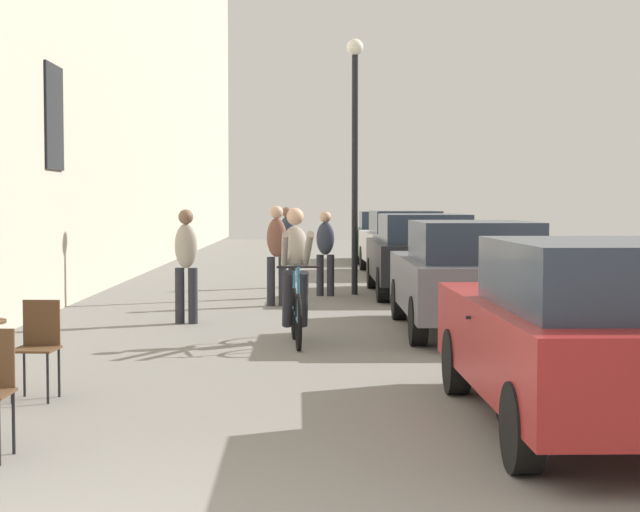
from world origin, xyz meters
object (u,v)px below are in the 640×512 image
Objects in this scene: pedestrian_far at (325,248)px; street_lamp at (355,133)px; pedestrian_near at (186,259)px; parked_car_fifth at (385,236)px; pedestrian_furthest at (287,242)px; parked_car_fourth at (402,241)px; pedestrian_mid at (277,250)px; parked_car_nearest at (589,331)px; cyclist_on_bicycle at (296,279)px; parked_motorcycle at (512,387)px; cafe_chair_mid_toward_street at (38,342)px; parked_car_second at (468,275)px; parked_car_third at (421,253)px.

street_lamp reaches higher than pedestrian_far.
pedestrian_near reaches higher than parked_car_fifth.
pedestrian_furthest reaches higher than parked_car_fourth.
pedestrian_mid reaches higher than pedestrian_near.
pedestrian_far is 11.19m from parked_car_fifth.
parked_car_fifth is at bearing 89.75° from parked_car_nearest.
cyclist_on_bicycle is at bearing -51.75° from pedestrian_near.
pedestrian_mid is 3.35m from street_lamp.
street_lamp is at bearing -104.58° from parked_car_fourth.
parked_car_fourth is (0.14, 17.24, 0.04)m from parked_car_nearest.
street_lamp is (1.44, 2.15, 2.14)m from pedestrian_mid.
parked_motorcycle is (-0.67, -0.36, -0.37)m from parked_car_nearest.
cafe_chair_mid_toward_street is 11.23m from street_lamp.
street_lamp is (1.34, -1.65, 2.16)m from pedestrian_furthest.
parked_car_nearest is (1.86, -11.46, -0.13)m from pedestrian_far.
pedestrian_mid is 1.07× the size of pedestrian_far.
cyclist_on_bicycle is at bearing -156.98° from parked_car_second.
parked_car_second is (2.63, -7.41, -0.16)m from pedestrian_furthest.
street_lamp is 6.34m from parked_car_second.
pedestrian_far is at bearing -177.57° from parked_car_third.
parked_car_fourth is 2.08× the size of parked_motorcycle.
cafe_chair_mid_toward_street is at bearing -134.86° from parked_car_second.
pedestrian_far is 0.96× the size of pedestrian_furthest.
cyclist_on_bicycle is 4.62m from pedestrian_mid.
parked_car_fifth is (4.73, 21.15, 0.27)m from cafe_chair_mid_toward_street.
parked_car_second reaches higher than parked_car_nearest.
parked_car_third reaches higher than cafe_chair_mid_toward_street.
pedestrian_furthest is at bearing 91.95° from cyclist_on_bicycle.
parked_car_third is at bearing -91.77° from parked_car_fourth.
pedestrian_far is 0.38× the size of parked_car_nearest.
pedestrian_mid is 3.33m from parked_car_third.
pedestrian_far reaches higher than parked_motorcycle.
parked_car_nearest is (2.35, -4.98, -0.03)m from cyclist_on_bicycle.
parked_car_third is (-0.03, 5.56, 0.02)m from parked_car_second.
cafe_chair_mid_toward_street reaches higher than parked_motorcycle.
cafe_chair_mid_toward_street is at bearing 164.00° from parked_car_nearest.
pedestrian_near is 1.04× the size of pedestrian_far.
cafe_chair_mid_toward_street is at bearing -102.98° from pedestrian_mid.
street_lamp is at bearing -50.92° from pedestrian_furthest.
pedestrian_far reaches higher than parked_car_fifth.
parked_motorcycle is (1.96, -13.75, -0.55)m from pedestrian_furthest.
parked_motorcycle is at bearing -151.88° from parked_car_nearest.
cyclist_on_bicycle reaches higher than pedestrian_near.
pedestrian_furthest is 13.65m from parked_car_nearest.
parked_motorcycle is at bearing -93.06° from parked_car_third.
parked_car_fourth is at bearing 70.89° from pedestrian_far.
cyclist_on_bicycle reaches higher than pedestrian_furthest.
pedestrian_near is at bearing 119.42° from parked_car_nearest.
parked_car_fourth is 5.24m from parked_car_fifth.
parked_motorcycle is at bearing -91.92° from parked_car_fifth.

